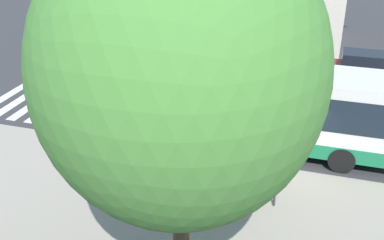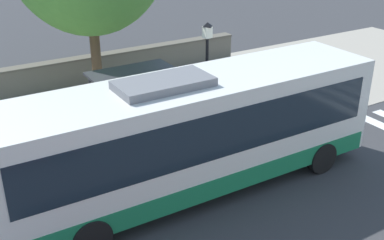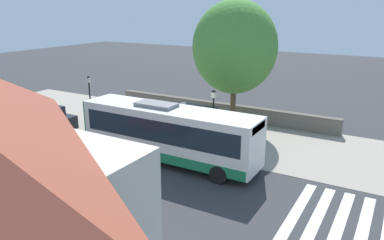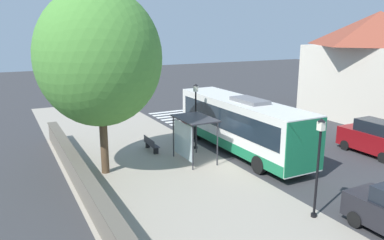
{
  "view_description": "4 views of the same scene",
  "coord_description": "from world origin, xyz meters",
  "px_view_note": "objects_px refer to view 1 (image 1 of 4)",
  "views": [
    {
      "loc": [
        -16.09,
        -1.07,
        9.78
      ],
      "look_at": [
        1.29,
        4.26,
        0.87
      ],
      "focal_mm": 45.0,
      "sensor_mm": 36.0,
      "label": 1
    },
    {
      "loc": [
        11.81,
        -4.58,
        7.74
      ],
      "look_at": [
        1.47,
        1.67,
        2.18
      ],
      "focal_mm": 45.0,
      "sensor_mm": 36.0,
      "label": 2
    },
    {
      "loc": [
        19.3,
        13.45,
        9.06
      ],
      "look_at": [
        -0.37,
        2.09,
        2.2
      ],
      "focal_mm": 35.0,
      "sensor_mm": 36.0,
      "label": 3
    },
    {
      "loc": [
        -11.55,
        -17.08,
        7.55
      ],
      "look_at": [
        -0.93,
        3.37,
        2.0
      ],
      "focal_mm": 35.0,
      "sensor_mm": 36.0,
      "label": 4
    }
  ],
  "objects_px": {
    "bus": "(257,103)",
    "parked_car_far_lane": "(360,74)",
    "bus_shelter": "(244,135)",
    "street_lamp_near": "(197,104)",
    "pedestrian": "(134,125)",
    "bench": "(149,187)",
    "shade_tree": "(179,72)"
  },
  "relations": [
    {
      "from": "bus",
      "to": "parked_car_far_lane",
      "type": "xyz_separation_m",
      "value": [
        7.1,
        -4.14,
        -0.82
      ]
    },
    {
      "from": "bus_shelter",
      "to": "street_lamp_near",
      "type": "bearing_deg",
      "value": 57.11
    },
    {
      "from": "bus",
      "to": "pedestrian",
      "type": "relative_size",
      "value": 7.09
    },
    {
      "from": "bench",
      "to": "street_lamp_near",
      "type": "bearing_deg",
      "value": -18.01
    },
    {
      "from": "bus_shelter",
      "to": "parked_car_far_lane",
      "type": "relative_size",
      "value": 0.67
    },
    {
      "from": "pedestrian",
      "to": "street_lamp_near",
      "type": "height_order",
      "value": "street_lamp_near"
    },
    {
      "from": "bus_shelter",
      "to": "parked_car_far_lane",
      "type": "bearing_deg",
      "value": -20.72
    },
    {
      "from": "bench",
      "to": "shade_tree",
      "type": "xyz_separation_m",
      "value": [
        -3.55,
        -2.36,
        5.7
      ]
    },
    {
      "from": "pedestrian",
      "to": "street_lamp_near",
      "type": "xyz_separation_m",
      "value": [
        -0.6,
        -2.85,
        1.61
      ]
    },
    {
      "from": "bus",
      "to": "street_lamp_near",
      "type": "bearing_deg",
      "value": 139.02
    },
    {
      "from": "parked_car_far_lane",
      "to": "bus",
      "type": "bearing_deg",
      "value": 149.76
    },
    {
      "from": "bench",
      "to": "parked_car_far_lane",
      "type": "height_order",
      "value": "parked_car_far_lane"
    },
    {
      "from": "bus",
      "to": "pedestrian",
      "type": "xyz_separation_m",
      "value": [
        -1.59,
        4.75,
        -0.93
      ]
    },
    {
      "from": "parked_car_far_lane",
      "to": "shade_tree",
      "type": "bearing_deg",
      "value": 163.63
    },
    {
      "from": "street_lamp_near",
      "to": "parked_car_far_lane",
      "type": "xyz_separation_m",
      "value": [
        9.29,
        -6.04,
        -1.5
      ]
    },
    {
      "from": "street_lamp_near",
      "to": "shade_tree",
      "type": "xyz_separation_m",
      "value": [
        -6.31,
        -1.46,
        3.65
      ]
    },
    {
      "from": "bench",
      "to": "shade_tree",
      "type": "height_order",
      "value": "shade_tree"
    },
    {
      "from": "bus",
      "to": "street_lamp_near",
      "type": "relative_size",
      "value": 2.64
    },
    {
      "from": "parked_car_far_lane",
      "to": "bus_shelter",
      "type": "bearing_deg",
      "value": 159.28
    },
    {
      "from": "shade_tree",
      "to": "parked_car_far_lane",
      "type": "height_order",
      "value": "shade_tree"
    },
    {
      "from": "street_lamp_near",
      "to": "parked_car_far_lane",
      "type": "distance_m",
      "value": 11.18
    },
    {
      "from": "bus",
      "to": "street_lamp_near",
      "type": "xyz_separation_m",
      "value": [
        -2.19,
        1.9,
        0.68
      ]
    },
    {
      "from": "pedestrian",
      "to": "shade_tree",
      "type": "bearing_deg",
      "value": -148.05
    },
    {
      "from": "bench",
      "to": "bus",
      "type": "bearing_deg",
      "value": -29.49
    },
    {
      "from": "bus_shelter",
      "to": "pedestrian",
      "type": "distance_m",
      "value": 5.4
    },
    {
      "from": "pedestrian",
      "to": "parked_car_far_lane",
      "type": "relative_size",
      "value": 0.38
    },
    {
      "from": "bus",
      "to": "bench",
      "type": "xyz_separation_m",
      "value": [
        -4.95,
        2.8,
        -1.38
      ]
    },
    {
      "from": "street_lamp_near",
      "to": "shade_tree",
      "type": "height_order",
      "value": "shade_tree"
    },
    {
      "from": "bus",
      "to": "bench",
      "type": "relative_size",
      "value": 6.34
    },
    {
      "from": "bench",
      "to": "street_lamp_near",
      "type": "xyz_separation_m",
      "value": [
        2.76,
        -0.9,
        2.06
      ]
    },
    {
      "from": "bus_shelter",
      "to": "parked_car_far_lane",
      "type": "distance_m",
      "value": 11.39
    },
    {
      "from": "pedestrian",
      "to": "bus",
      "type": "bearing_deg",
      "value": -71.56
    }
  ]
}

